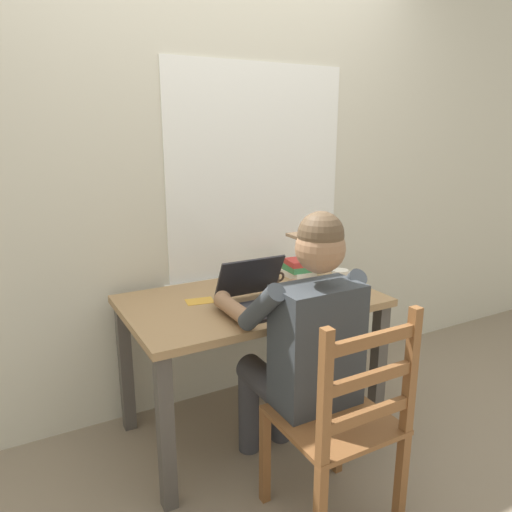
{
  "coord_description": "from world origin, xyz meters",
  "views": [
    {
      "loc": [
        -1.05,
        -1.96,
        1.52
      ],
      "look_at": [
        -0.0,
        -0.05,
        0.94
      ],
      "focal_mm": 33.97,
      "sensor_mm": 36.0,
      "label": 1
    }
  ],
  "objects": [
    {
      "name": "book_stack_main",
      "position": [
        0.41,
        0.18,
        0.77
      ],
      "size": [
        0.18,
        0.17,
        0.1
      ],
      "color": "white",
      "rests_on": "desk"
    },
    {
      "name": "computer_mouse",
      "position": [
        0.2,
        -0.19,
        0.74
      ],
      "size": [
        0.06,
        0.1,
        0.03
      ],
      "primitive_type": "ellipsoid",
      "color": "black",
      "rests_on": "desk"
    },
    {
      "name": "seated_person",
      "position": [
        -0.0,
        -0.44,
        0.67
      ],
      "size": [
        0.5,
        0.6,
        1.23
      ],
      "color": "#33383D",
      "rests_on": "ground"
    },
    {
      "name": "landscape_photo_print",
      "position": [
        -0.24,
        0.07,
        0.72
      ],
      "size": [
        0.14,
        0.11,
        0.0
      ],
      "primitive_type": "cube",
      "rotation": [
        0.0,
        0.0,
        -0.16
      ],
      "color": "gold",
      "rests_on": "desk"
    },
    {
      "name": "ground_plane",
      "position": [
        0.0,
        0.0,
        0.0
      ],
      "size": [
        8.0,
        8.0,
        0.0
      ],
      "primitive_type": "plane",
      "color": "gray"
    },
    {
      "name": "paper_pile_back_corner",
      "position": [
        0.11,
        -0.12,
        0.73
      ],
      "size": [
        0.23,
        0.18,
        0.01
      ],
      "primitive_type": "cube",
      "rotation": [
        0.0,
        0.0,
        0.15
      ],
      "color": "white",
      "rests_on": "desk"
    },
    {
      "name": "desk",
      "position": [
        0.0,
        0.0,
        0.62
      ],
      "size": [
        1.21,
        0.73,
        0.72
      ],
      "color": "#9E7A51",
      "rests_on": "ground"
    },
    {
      "name": "coffee_mug_white",
      "position": [
        0.48,
        -0.08,
        0.77
      ],
      "size": [
        0.12,
        0.08,
        0.09
      ],
      "color": "silver",
      "rests_on": "desk"
    },
    {
      "name": "wooden_chair",
      "position": [
        -0.0,
        -0.72,
        0.45
      ],
      "size": [
        0.42,
        0.42,
        0.92
      ],
      "color": "brown",
      "rests_on": "ground"
    },
    {
      "name": "paper_pile_near_laptop",
      "position": [
        0.38,
        -0.02,
        0.73
      ],
      "size": [
        0.27,
        0.19,
        0.01
      ],
      "primitive_type": "cube",
      "rotation": [
        0.0,
        0.0,
        0.06
      ],
      "color": "silver",
      "rests_on": "desk"
    },
    {
      "name": "coffee_mug_dark",
      "position": [
        0.16,
        0.07,
        0.77
      ],
      "size": [
        0.12,
        0.08,
        0.1
      ],
      "color": "#38281E",
      "rests_on": "desk"
    },
    {
      "name": "laptop",
      "position": [
        -0.02,
        -0.13,
        0.77
      ],
      "size": [
        0.33,
        0.33,
        0.21
      ],
      "color": "#232328",
      "rests_on": "desk"
    },
    {
      "name": "back_wall",
      "position": [
        0.01,
        0.44,
        1.3
      ],
      "size": [
        6.0,
        0.08,
        2.6
      ],
      "color": "beige",
      "rests_on": "ground"
    }
  ]
}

